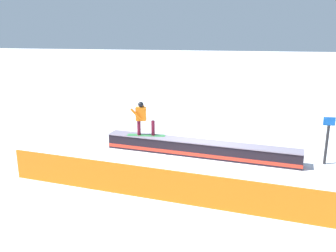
% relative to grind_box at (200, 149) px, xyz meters
% --- Properties ---
extents(ground_plane, '(120.00, 120.00, 0.00)m').
position_rel_grind_box_xyz_m(ground_plane, '(0.00, 0.00, -0.27)').
color(ground_plane, white).
extents(grind_box, '(7.51, 1.87, 0.61)m').
position_rel_grind_box_xyz_m(grind_box, '(0.00, 0.00, 0.00)').
color(grind_box, black).
rests_on(grind_box, ground_plane).
extents(snowboarder, '(1.53, 0.46, 1.37)m').
position_rel_grind_box_xyz_m(snowboarder, '(2.33, -0.36, 1.07)').
color(snowboarder, '#378F48').
rests_on(snowboarder, grind_box).
extents(safety_fence, '(11.45, 1.97, 0.96)m').
position_rel_grind_box_xyz_m(safety_fence, '(0.00, 4.01, 0.20)').
color(safety_fence, orange).
rests_on(safety_fence, ground_plane).
extents(trail_marker, '(0.40, 0.10, 1.76)m').
position_rel_grind_box_xyz_m(trail_marker, '(-4.55, 0.08, 0.67)').
color(trail_marker, '#262628').
rests_on(trail_marker, ground_plane).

